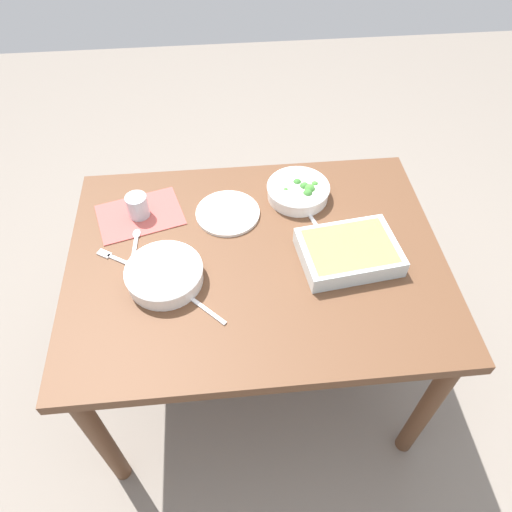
{
  "coord_description": "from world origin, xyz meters",
  "views": [
    {
      "loc": [
        0.09,
        0.99,
        1.9
      ],
      "look_at": [
        0.0,
        0.0,
        0.74
      ],
      "focal_mm": 33.58,
      "sensor_mm": 36.0,
      "label": 1
    }
  ],
  "objects_px": {
    "broccoli_bowl": "(298,190)",
    "baking_dish": "(349,251)",
    "spoon_by_stew": "(197,303)",
    "stew_bowl": "(164,274)",
    "fork_on_table": "(117,259)",
    "drink_cup": "(138,207)",
    "side_plate": "(228,213)",
    "spoon_by_broccoli": "(313,220)",
    "spoon_spare": "(135,243)"
  },
  "relations": [
    {
      "from": "side_plate",
      "to": "fork_on_table",
      "type": "height_order",
      "value": "side_plate"
    },
    {
      "from": "spoon_by_stew",
      "to": "stew_bowl",
      "type": "bearing_deg",
      "value": -45.4
    },
    {
      "from": "stew_bowl",
      "to": "drink_cup",
      "type": "xyz_separation_m",
      "value": [
        0.1,
        -0.29,
        0.01
      ]
    },
    {
      "from": "stew_bowl",
      "to": "fork_on_table",
      "type": "bearing_deg",
      "value": -32.1
    },
    {
      "from": "drink_cup",
      "to": "side_plate",
      "type": "height_order",
      "value": "drink_cup"
    },
    {
      "from": "drink_cup",
      "to": "spoon_by_stew",
      "type": "xyz_separation_m",
      "value": [
        -0.19,
        0.39,
        -0.03
      ]
    },
    {
      "from": "fork_on_table",
      "to": "side_plate",
      "type": "bearing_deg",
      "value": -154.47
    },
    {
      "from": "spoon_by_stew",
      "to": "spoon_spare",
      "type": "distance_m",
      "value": 0.32
    },
    {
      "from": "spoon_by_stew",
      "to": "drink_cup",
      "type": "bearing_deg",
      "value": -63.92
    },
    {
      "from": "broccoli_bowl",
      "to": "side_plate",
      "type": "distance_m",
      "value": 0.26
    },
    {
      "from": "broccoli_bowl",
      "to": "fork_on_table",
      "type": "xyz_separation_m",
      "value": [
        0.62,
        0.24,
        -0.03
      ]
    },
    {
      "from": "stew_bowl",
      "to": "spoon_spare",
      "type": "xyz_separation_m",
      "value": [
        0.1,
        -0.16,
        -0.03
      ]
    },
    {
      "from": "side_plate",
      "to": "spoon_by_stew",
      "type": "relative_size",
      "value": 1.59
    },
    {
      "from": "spoon_by_broccoli",
      "to": "stew_bowl",
      "type": "bearing_deg",
      "value": 23.13
    },
    {
      "from": "side_plate",
      "to": "spoon_spare",
      "type": "xyz_separation_m",
      "value": [
        0.31,
        0.11,
        -0.0
      ]
    },
    {
      "from": "spoon_by_broccoli",
      "to": "fork_on_table",
      "type": "relative_size",
      "value": 1.09
    },
    {
      "from": "side_plate",
      "to": "stew_bowl",
      "type": "bearing_deg",
      "value": 52.67
    },
    {
      "from": "drink_cup",
      "to": "baking_dish",
      "type": "bearing_deg",
      "value": 158.81
    },
    {
      "from": "baking_dish",
      "to": "spoon_by_broccoli",
      "type": "bearing_deg",
      "value": -65.39
    },
    {
      "from": "spoon_by_broccoli",
      "to": "fork_on_table",
      "type": "height_order",
      "value": "spoon_by_broccoli"
    },
    {
      "from": "spoon_spare",
      "to": "fork_on_table",
      "type": "xyz_separation_m",
      "value": [
        0.05,
        0.06,
        -0.0
      ]
    },
    {
      "from": "broccoli_bowl",
      "to": "spoon_by_stew",
      "type": "height_order",
      "value": "broccoli_bowl"
    },
    {
      "from": "spoon_spare",
      "to": "fork_on_table",
      "type": "height_order",
      "value": "spoon_spare"
    },
    {
      "from": "broccoli_bowl",
      "to": "side_plate",
      "type": "bearing_deg",
      "value": 14.41
    },
    {
      "from": "stew_bowl",
      "to": "spoon_by_broccoli",
      "type": "bearing_deg",
      "value": -156.87
    },
    {
      "from": "stew_bowl",
      "to": "spoon_spare",
      "type": "relative_size",
      "value": 1.35
    },
    {
      "from": "broccoli_bowl",
      "to": "drink_cup",
      "type": "height_order",
      "value": "drink_cup"
    },
    {
      "from": "baking_dish",
      "to": "spoon_by_stew",
      "type": "distance_m",
      "value": 0.5
    },
    {
      "from": "stew_bowl",
      "to": "spoon_by_stew",
      "type": "distance_m",
      "value": 0.14
    },
    {
      "from": "stew_bowl",
      "to": "side_plate",
      "type": "relative_size",
      "value": 1.08
    },
    {
      "from": "broccoli_bowl",
      "to": "side_plate",
      "type": "xyz_separation_m",
      "value": [
        0.25,
        0.07,
        -0.02
      ]
    },
    {
      "from": "fork_on_table",
      "to": "spoon_spare",
      "type": "bearing_deg",
      "value": -129.71
    },
    {
      "from": "spoon_spare",
      "to": "fork_on_table",
      "type": "distance_m",
      "value": 0.08
    },
    {
      "from": "broccoli_bowl",
      "to": "baking_dish",
      "type": "xyz_separation_m",
      "value": [
        -0.11,
        0.3,
        0.0
      ]
    },
    {
      "from": "baking_dish",
      "to": "fork_on_table",
      "type": "height_order",
      "value": "baking_dish"
    },
    {
      "from": "broccoli_bowl",
      "to": "side_plate",
      "type": "relative_size",
      "value": 1.01
    },
    {
      "from": "stew_bowl",
      "to": "broccoli_bowl",
      "type": "distance_m",
      "value": 0.57
    },
    {
      "from": "baking_dish",
      "to": "side_plate",
      "type": "height_order",
      "value": "baking_dish"
    },
    {
      "from": "broccoli_bowl",
      "to": "spoon_by_stew",
      "type": "bearing_deg",
      "value": 49.53
    },
    {
      "from": "drink_cup",
      "to": "spoon_by_broccoli",
      "type": "distance_m",
      "value": 0.6
    },
    {
      "from": "spoon_by_stew",
      "to": "fork_on_table",
      "type": "bearing_deg",
      "value": -37.71
    },
    {
      "from": "drink_cup",
      "to": "spoon_by_broccoli",
      "type": "xyz_separation_m",
      "value": [
        -0.59,
        0.08,
        -0.03
      ]
    },
    {
      "from": "stew_bowl",
      "to": "fork_on_table",
      "type": "distance_m",
      "value": 0.19
    },
    {
      "from": "stew_bowl",
      "to": "spoon_spare",
      "type": "bearing_deg",
      "value": -57.31
    },
    {
      "from": "drink_cup",
      "to": "side_plate",
      "type": "bearing_deg",
      "value": 175.46
    },
    {
      "from": "fork_on_table",
      "to": "drink_cup",
      "type": "bearing_deg",
      "value": -106.64
    },
    {
      "from": "broccoli_bowl",
      "to": "spoon_by_stew",
      "type": "distance_m",
      "value": 0.57
    },
    {
      "from": "broccoli_bowl",
      "to": "spoon_by_broccoli",
      "type": "relative_size",
      "value": 1.28
    },
    {
      "from": "stew_bowl",
      "to": "spoon_by_broccoli",
      "type": "distance_m",
      "value": 0.54
    },
    {
      "from": "spoon_by_stew",
      "to": "baking_dish",
      "type": "bearing_deg",
      "value": -164.96
    }
  ]
}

